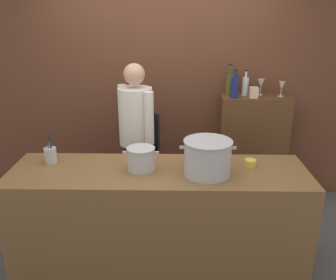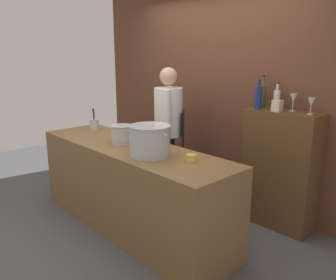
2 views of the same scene
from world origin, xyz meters
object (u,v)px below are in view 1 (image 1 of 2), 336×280
object	(u,v)px
butter_jar	(250,163)
wine_glass_wide	(261,84)
stockpot_small	(141,159)
wine_bottle_clear	(245,86)
spice_tin_cream	(254,92)
stockpot_large	(207,157)
wine_bottle_cobalt	(235,87)
chef	(136,132)
utensil_crock	(51,155)
wine_glass_short	(282,86)
wine_bottle_olive	(229,84)

from	to	relation	value
butter_jar	wine_glass_wide	world-z (taller)	wine_glass_wide
stockpot_small	wine_bottle_clear	size ratio (longest dim) A/B	1.06
spice_tin_cream	stockpot_large	bearing A→B (deg)	-116.45
stockpot_small	spice_tin_cream	distance (m)	1.60
stockpot_large	spice_tin_cream	size ratio (longest dim) A/B	3.92
wine_bottle_cobalt	chef	bearing A→B (deg)	-162.91
stockpot_small	stockpot_large	bearing A→B (deg)	-7.38
utensil_crock	wine_glass_wide	size ratio (longest dim) A/B	1.50
utensil_crock	spice_tin_cream	world-z (taller)	spice_tin_cream
wine_bottle_clear	wine_glass_short	bearing A→B (deg)	-6.45
butter_jar	spice_tin_cream	distance (m)	1.11
chef	stockpot_small	xyz separation A→B (m)	(0.12, -0.77, 0.03)
wine_bottle_clear	wine_glass_wide	xyz separation A→B (m)	(0.17, 0.02, 0.02)
wine_bottle_clear	wine_glass_short	world-z (taller)	wine_bottle_clear
stockpot_large	wine_glass_short	bearing A→B (deg)	54.18
stockpot_large	utensil_crock	world-z (taller)	stockpot_large
utensil_crock	butter_jar	size ratio (longest dim) A/B	2.78
wine_bottle_olive	wine_bottle_cobalt	bearing A→B (deg)	-73.82
wine_bottle_cobalt	stockpot_large	bearing A→B (deg)	-107.96
spice_tin_cream	wine_bottle_cobalt	bearing A→B (deg)	-175.31
stockpot_large	wine_glass_wide	xyz separation A→B (m)	(0.68, 1.30, 0.34)
chef	utensil_crock	bearing A→B (deg)	90.64
utensil_crock	wine_bottle_clear	xyz separation A→B (m)	(1.84, 1.08, 0.39)
chef	stockpot_small	distance (m)	0.78
utensil_crock	spice_tin_cream	bearing A→B (deg)	26.84
stockpot_large	butter_jar	distance (m)	0.42
wine_bottle_cobalt	stockpot_small	bearing A→B (deg)	-129.85
butter_jar	wine_glass_wide	distance (m)	1.27
wine_glass_wide	spice_tin_cream	world-z (taller)	wine_glass_wide
stockpot_small	butter_jar	world-z (taller)	stockpot_small
wine_bottle_olive	stockpot_large	bearing A→B (deg)	-104.58
butter_jar	wine_glass_short	world-z (taller)	wine_glass_short
stockpot_large	wine_glass_wide	distance (m)	1.51
wine_bottle_clear	wine_glass_short	distance (m)	0.39
stockpot_large	spice_tin_cream	distance (m)	1.34
spice_tin_cream	wine_bottle_clear	bearing A→B (deg)	124.13
wine_bottle_clear	spice_tin_cream	xyz separation A→B (m)	(0.07, -0.11, -0.05)
stockpot_small	wine_bottle_clear	bearing A→B (deg)	49.33
wine_glass_wide	butter_jar	bearing A→B (deg)	-105.05
butter_jar	wine_bottle_clear	world-z (taller)	wine_bottle_clear
stockpot_large	wine_bottle_clear	size ratio (longest dim) A/B	1.60
stockpot_large	wine_bottle_clear	world-z (taller)	wine_bottle_clear
wine_bottle_clear	spice_tin_cream	world-z (taller)	wine_bottle_clear
wine_bottle_clear	wine_glass_short	size ratio (longest dim) A/B	1.71
stockpot_small	wine_bottle_olive	distance (m)	1.55
stockpot_large	wine_bottle_clear	xyz separation A→B (m)	(0.51, 1.28, 0.31)
butter_jar	wine_bottle_clear	size ratio (longest dim) A/B	0.35
stockpot_large	butter_jar	xyz separation A→B (m)	(0.38, 0.15, -0.11)
stockpot_small	wine_glass_wide	world-z (taller)	wine_glass_wide
chef	wine_bottle_clear	world-z (taller)	chef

